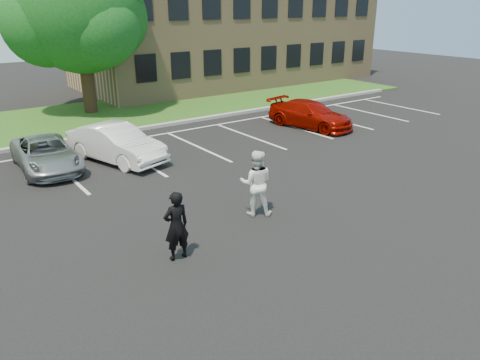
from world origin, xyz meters
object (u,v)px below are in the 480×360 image
tree (81,12)px  car_red_compact (310,114)px  car_silver_minivan (46,154)px  man_white_shirt (256,183)px  car_white_sedan (116,143)px  man_black_suit (176,226)px  office_building (227,25)px

tree → car_red_compact: (7.63, -9.51, -4.71)m
car_silver_minivan → car_red_compact: size_ratio=0.96×
man_white_shirt → car_white_sedan: bearing=-41.7°
car_white_sedan → man_white_shirt: bearing=-96.6°
car_silver_minivan → man_black_suit: bearing=-82.3°
man_black_suit → car_silver_minivan: bearing=-83.2°
man_white_shirt → office_building: bearing=-85.4°
tree → car_silver_minivan: tree is taller
tree → car_red_compact: bearing=-51.3°
office_building → man_black_suit: bearing=-127.0°
office_building → car_silver_minivan: size_ratio=5.28×
tree → car_white_sedan: size_ratio=2.03×
man_white_shirt → man_black_suit: bearing=53.5°
office_building → tree: 13.55m
car_white_sedan → car_silver_minivan: bearing=148.5°
office_building → car_red_compact: size_ratio=5.08×
car_silver_minivan → car_red_compact: (12.24, -1.15, 0.05)m
man_black_suit → man_white_shirt: size_ratio=0.89×
man_white_shirt → car_white_sedan: size_ratio=0.45×
office_building → man_black_suit: office_building is taller
car_silver_minivan → car_white_sedan: car_white_sedan is taller
tree → man_white_shirt: (-0.76, -15.99, -4.38)m
office_building → car_silver_minivan: (-17.19, -13.24, -3.57)m
man_black_suit → man_white_shirt: bearing=-162.1°
car_silver_minivan → car_white_sedan: 2.54m
tree → man_black_suit: bearing=-102.8°
man_white_shirt → car_white_sedan: man_white_shirt is taller
man_white_shirt → car_silver_minivan: 8.55m
man_black_suit → car_white_sedan: man_black_suit is taller
office_building → man_white_shirt: size_ratio=11.53×
car_silver_minivan → car_white_sedan: size_ratio=0.98×
man_black_suit → man_white_shirt: 3.20m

